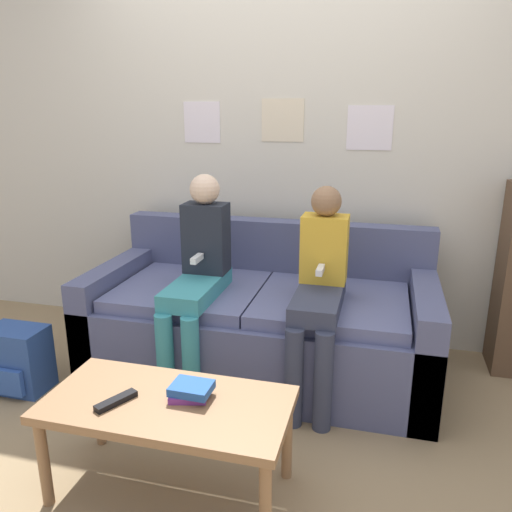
{
  "coord_description": "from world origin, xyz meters",
  "views": [
    {
      "loc": [
        0.64,
        -2.04,
        1.48
      ],
      "look_at": [
        0.0,
        0.44,
        0.73
      ],
      "focal_mm": 35.0,
      "sensor_mm": 36.0,
      "label": 1
    }
  ],
  "objects_px": {
    "backpack": "(18,360)",
    "tv_remote": "(116,401)",
    "couch": "(262,322)",
    "person_right": "(320,286)",
    "coffee_table": "(168,412)",
    "person_left": "(198,271)"
  },
  "relations": [
    {
      "from": "couch",
      "to": "coffee_table",
      "type": "xyz_separation_m",
      "value": [
        -0.11,
        -1.07,
        0.07
      ]
    },
    {
      "from": "backpack",
      "to": "person_left",
      "type": "bearing_deg",
      "value": 22.02
    },
    {
      "from": "person_right",
      "to": "tv_remote",
      "type": "height_order",
      "value": "person_right"
    },
    {
      "from": "backpack",
      "to": "tv_remote",
      "type": "bearing_deg",
      "value": -30.99
    },
    {
      "from": "person_left",
      "to": "backpack",
      "type": "bearing_deg",
      "value": -157.98
    },
    {
      "from": "coffee_table",
      "to": "tv_remote",
      "type": "bearing_deg",
      "value": -159.66
    },
    {
      "from": "coffee_table",
      "to": "backpack",
      "type": "distance_m",
      "value": 1.23
    },
    {
      "from": "couch",
      "to": "person_left",
      "type": "distance_m",
      "value": 0.51
    },
    {
      "from": "tv_remote",
      "to": "backpack",
      "type": "distance_m",
      "value": 1.12
    },
    {
      "from": "coffee_table",
      "to": "person_left",
      "type": "distance_m",
      "value": 0.93
    },
    {
      "from": "person_left",
      "to": "backpack",
      "type": "height_order",
      "value": "person_left"
    },
    {
      "from": "tv_remote",
      "to": "backpack",
      "type": "height_order",
      "value": "tv_remote"
    },
    {
      "from": "couch",
      "to": "person_right",
      "type": "distance_m",
      "value": 0.53
    },
    {
      "from": "person_left",
      "to": "person_right",
      "type": "height_order",
      "value": "person_left"
    },
    {
      "from": "person_left",
      "to": "backpack",
      "type": "relative_size",
      "value": 3.2
    },
    {
      "from": "person_right",
      "to": "couch",
      "type": "bearing_deg",
      "value": 148.84
    },
    {
      "from": "coffee_table",
      "to": "backpack",
      "type": "height_order",
      "value": "coffee_table"
    },
    {
      "from": "couch",
      "to": "person_left",
      "type": "xyz_separation_m",
      "value": [
        -0.31,
        -0.21,
        0.35
      ]
    },
    {
      "from": "coffee_table",
      "to": "tv_remote",
      "type": "distance_m",
      "value": 0.2
    },
    {
      "from": "tv_remote",
      "to": "backpack",
      "type": "relative_size",
      "value": 0.47
    },
    {
      "from": "backpack",
      "to": "coffee_table",
      "type": "bearing_deg",
      "value": -23.96
    },
    {
      "from": "backpack",
      "to": "couch",
      "type": "bearing_deg",
      "value": 25.33
    }
  ]
}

